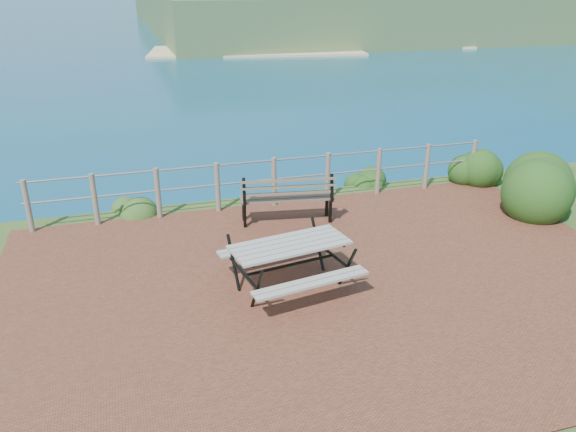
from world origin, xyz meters
TOP-DOWN VIEW (x-y plane):
  - ground at (0.00, 0.00)m, footprint 10.00×7.00m
  - safety_railing at (0.00, 3.35)m, footprint 9.40×0.10m
  - picnic_table at (-0.66, 0.06)m, footprint 1.82×1.48m
  - park_bench at (0.00, 2.47)m, footprint 1.79×0.69m
  - shrub_right_front at (5.02, 1.55)m, footprint 1.37×1.37m
  - shrub_right_edge at (4.81, 3.48)m, footprint 0.95×0.95m
  - shrub_lip_west at (-2.88, 3.86)m, footprint 0.78×0.78m
  - shrub_lip_east at (2.35, 4.26)m, footprint 0.84×0.84m

SIDE VIEW (x-z plane):
  - ground at x=0.00m, z-range -0.06..0.06m
  - shrub_right_front at x=5.02m, z-range -0.97..0.97m
  - shrub_right_edge at x=4.81m, z-range -0.68..0.68m
  - shrub_lip_west at x=-2.88m, z-range -0.26..0.26m
  - shrub_lip_east at x=2.35m, z-range -0.30..0.30m
  - picnic_table at x=-0.66m, z-range 0.10..0.83m
  - safety_railing at x=0.00m, z-range 0.07..1.07m
  - park_bench at x=0.00m, z-range 0.16..1.14m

